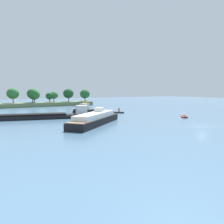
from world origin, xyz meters
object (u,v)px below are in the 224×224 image
object	(u,v)px
tugboat	(84,110)
small_motorboat	(119,112)
fishing_skiff	(184,116)
cargo_barge	(28,116)
channel_buoy_red	(119,110)
white_riverboat	(95,119)

from	to	relation	value
tugboat	small_motorboat	bearing A→B (deg)	-29.84
fishing_skiff	cargo_barge	size ratio (longest dim) A/B	0.12
channel_buoy_red	small_motorboat	bearing A→B (deg)	-126.26
small_motorboat	tugboat	world-z (taller)	tugboat
fishing_skiff	white_riverboat	distance (m)	32.00
channel_buoy_red	cargo_barge	bearing A→B (deg)	-173.17
cargo_barge	tugboat	bearing A→B (deg)	18.25
channel_buoy_red	tugboat	bearing A→B (deg)	168.26
fishing_skiff	white_riverboat	xyz separation A→B (m)	(-31.93, 1.84, 1.16)
white_riverboat	channel_buoy_red	world-z (taller)	white_riverboat
small_motorboat	white_riverboat	world-z (taller)	white_riverboat
tugboat	channel_buoy_red	bearing A→B (deg)	-11.74
fishing_skiff	cargo_barge	distance (m)	49.07
small_motorboat	cargo_barge	world-z (taller)	cargo_barge
small_motorboat	channel_buoy_red	size ratio (longest dim) A/B	2.06
fishing_skiff	small_motorboat	bearing A→B (deg)	113.53
fishing_skiff	tugboat	bearing A→B (deg)	126.04
tugboat	channel_buoy_red	distance (m)	14.52
white_riverboat	channel_buoy_red	size ratio (longest dim) A/B	11.30
small_motorboat	fishing_skiff	size ratio (longest dim) A/B	0.84
small_motorboat	channel_buoy_red	world-z (taller)	channel_buoy_red
white_riverboat	channel_buoy_red	xyz separation A→B (m)	(24.60, 24.81, -0.59)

